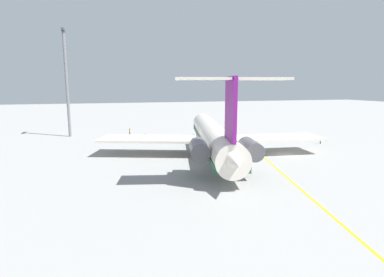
# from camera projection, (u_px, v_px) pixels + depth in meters

# --- Properties ---
(ground) EXTENTS (384.03, 384.03, 0.00)m
(ground) POSITION_uv_depth(u_px,v_px,m) (285.00, 154.00, 58.75)
(ground) COLOR gray
(main_jetliner) EXTENTS (47.64, 42.53, 14.01)m
(main_jetliner) POSITION_uv_depth(u_px,v_px,m) (213.00, 136.00, 56.11)
(main_jetliner) COLOR silver
(main_jetliner) RESTS_ON ground
(ground_crew_near_nose) EXTENTS (0.42, 0.29, 1.79)m
(ground_crew_near_nose) POSITION_uv_depth(u_px,v_px,m) (130.00, 131.00, 81.32)
(ground_crew_near_nose) COLOR black
(ground_crew_near_nose) RESTS_ON ground
(ground_crew_near_tail) EXTENTS (0.31, 0.39, 1.81)m
(ground_crew_near_tail) POSITION_uv_depth(u_px,v_px,m) (312.00, 136.00, 72.50)
(ground_crew_near_tail) COLOR black
(ground_crew_near_tail) RESTS_ON ground
(ground_crew_portside) EXTENTS (0.43, 0.27, 1.71)m
(ground_crew_portside) POSITION_uv_depth(u_px,v_px,m) (321.00, 139.00, 68.68)
(ground_crew_portside) COLOR black
(ground_crew_portside) RESTS_ON ground
(safety_cone_nose) EXTENTS (0.40, 0.40, 0.55)m
(safety_cone_nose) POSITION_uv_depth(u_px,v_px,m) (145.00, 134.00, 81.01)
(safety_cone_nose) COLOR #EA590F
(safety_cone_nose) RESTS_ON ground
(taxiway_centreline) EXTENTS (90.68, 23.16, 0.01)m
(taxiway_centreline) POSITION_uv_depth(u_px,v_px,m) (257.00, 152.00, 60.68)
(taxiway_centreline) COLOR gold
(taxiway_centreline) RESTS_ON ground
(light_mast) EXTENTS (4.00, 0.70, 26.58)m
(light_mast) POSITION_uv_depth(u_px,v_px,m) (66.00, 79.00, 76.65)
(light_mast) COLOR slate
(light_mast) RESTS_ON ground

